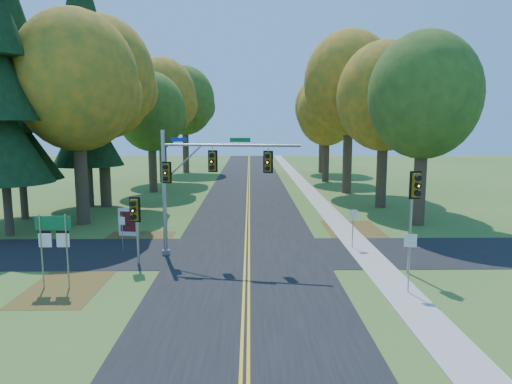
{
  "coord_description": "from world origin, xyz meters",
  "views": [
    {
      "loc": [
        0.15,
        -21.34,
        6.64
      ],
      "look_at": [
        0.47,
        2.28,
        3.2
      ],
      "focal_mm": 32.0,
      "sensor_mm": 36.0,
      "label": 1
    }
  ],
  "objects_px": {
    "route_sign_cluster": "(54,236)",
    "traffic_mast": "(197,176)",
    "info_kiosk": "(129,222)",
    "east_signal_pole": "(414,197)"
  },
  "relations": [
    {
      "from": "traffic_mast",
      "to": "info_kiosk",
      "type": "bearing_deg",
      "value": 146.44
    },
    {
      "from": "traffic_mast",
      "to": "route_sign_cluster",
      "type": "bearing_deg",
      "value": -129.81
    },
    {
      "from": "info_kiosk",
      "to": "traffic_mast",
      "type": "bearing_deg",
      "value": -35.35
    },
    {
      "from": "route_sign_cluster",
      "to": "info_kiosk",
      "type": "xyz_separation_m",
      "value": [
        0.61,
        9.02,
        -1.34
      ]
    },
    {
      "from": "traffic_mast",
      "to": "east_signal_pole",
      "type": "relative_size",
      "value": 1.49
    },
    {
      "from": "route_sign_cluster",
      "to": "info_kiosk",
      "type": "height_order",
      "value": "route_sign_cluster"
    },
    {
      "from": "route_sign_cluster",
      "to": "traffic_mast",
      "type": "bearing_deg",
      "value": 39.35
    },
    {
      "from": "traffic_mast",
      "to": "east_signal_pole",
      "type": "bearing_deg",
      "value": -5.95
    },
    {
      "from": "route_sign_cluster",
      "to": "info_kiosk",
      "type": "distance_m",
      "value": 9.14
    },
    {
      "from": "traffic_mast",
      "to": "info_kiosk",
      "type": "relative_size",
      "value": 4.11
    }
  ]
}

